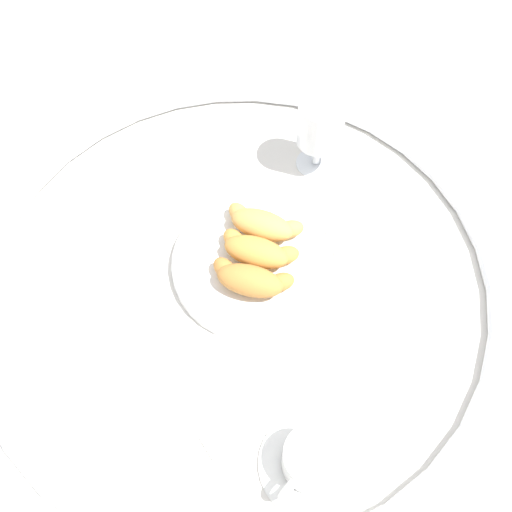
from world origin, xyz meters
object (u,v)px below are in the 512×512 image
at_px(croissant_large, 251,279).
at_px(folded_napkin, 218,163).
at_px(sugar_packet, 222,439).
at_px(juice_glass_left, 320,126).
at_px(croissant_small, 257,251).
at_px(pastry_plate, 256,262).
at_px(coffee_cup_near, 311,461).
at_px(croissant_extra, 262,224).

relative_size(croissant_large, folded_napkin, 1.15).
relative_size(sugar_packet, folded_napkin, 0.45).
bearing_deg(juice_glass_left, croissant_small, -124.14).
xyz_separation_m(pastry_plate, sugar_packet, (-0.08, -0.26, -0.01)).
xyz_separation_m(croissant_large, juice_glass_left, (0.14, 0.24, 0.05)).
bearing_deg(sugar_packet, pastry_plate, 46.60).
xyz_separation_m(coffee_cup_near, juice_glass_left, (0.10, 0.50, 0.07)).
relative_size(croissant_extra, coffee_cup_near, 0.90).
relative_size(croissant_extra, folded_napkin, 1.12).
distance_m(croissant_extra, folded_napkin, 0.18).
bearing_deg(folded_napkin, juice_glass_left, -6.59).
height_order(croissant_large, juice_glass_left, juice_glass_left).
bearing_deg(croissant_extra, juice_glass_left, 51.40).
bearing_deg(sugar_packet, juice_glass_left, 38.70).
bearing_deg(folded_napkin, sugar_packet, -94.72).
xyz_separation_m(croissant_large, coffee_cup_near, (0.04, -0.26, -0.01)).
relative_size(croissant_large, croissant_extra, 1.03).
xyz_separation_m(juice_glass_left, folded_napkin, (-0.17, 0.02, -0.09)).
bearing_deg(croissant_extra, pastry_plate, -108.18).
bearing_deg(pastry_plate, juice_glass_left, 55.98).
bearing_deg(folded_napkin, pastry_plate, -79.36).
bearing_deg(coffee_cup_near, pastry_plate, 95.69).
height_order(juice_glass_left, folded_napkin, juice_glass_left).
bearing_deg(croissant_small, pastry_plate, -115.81).
height_order(pastry_plate, sugar_packet, pastry_plate).
relative_size(juice_glass_left, sugar_packet, 2.80).
height_order(pastry_plate, croissant_large, croissant_large).
distance_m(croissant_small, coffee_cup_near, 0.31).
relative_size(pastry_plate, juice_glass_left, 1.87).
xyz_separation_m(croissant_small, folded_napkin, (-0.04, 0.21, -0.04)).
bearing_deg(sugar_packet, croissant_large, 46.66).
height_order(croissant_extra, folded_napkin, croissant_extra).
bearing_deg(croissant_large, sugar_packet, -106.83).
bearing_deg(croissant_extra, croissant_large, -107.73).
bearing_deg(pastry_plate, croissant_extra, 71.82).
bearing_deg(croissant_small, folded_napkin, 101.15).
bearing_deg(juice_glass_left, folded_napkin, 173.41).
relative_size(croissant_large, juice_glass_left, 0.90).
bearing_deg(coffee_cup_near, croissant_extra, 92.25).
distance_m(croissant_large, sugar_packet, 0.23).
relative_size(croissant_large, croissant_small, 1.02).
distance_m(pastry_plate, folded_napkin, 0.22).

